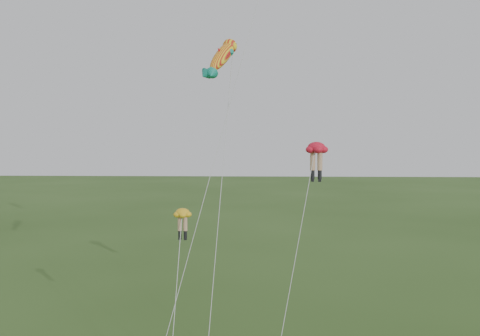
{
  "coord_description": "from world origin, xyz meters",
  "views": [
    {
      "loc": [
        3.04,
        -25.22,
        12.37
      ],
      "look_at": [
        1.68,
        6.0,
        10.66
      ],
      "focal_mm": 40.0,
      "sensor_mm": 36.0,
      "label": 1
    }
  ],
  "objects": [
    {
      "name": "legs_kite_red_mid",
      "position": [
        6.1,
        6.04,
        11.48
      ],
      "size": [
        3.7,
        8.33,
        12.2
      ],
      "rotation": [
        0.0,
        0.0,
        -0.17
      ],
      "color": "red",
      "rests_on": "ground"
    },
    {
      "name": "legs_kite_yellow",
      "position": [
        -0.94,
        0.62,
        8.18
      ],
      "size": [
        1.01,
        3.61,
        8.96
      ],
      "rotation": [
        0.0,
        0.0,
        -0.11
      ],
      "color": "yellow",
      "rests_on": "ground"
    },
    {
      "name": "fish_kite",
      "position": [
        0.72,
        5.46,
        17.02
      ],
      "size": [
        2.17,
        8.72,
        18.47
      ],
      "rotation": [
        0.68,
        0.0,
        -0.47
      ],
      "color": "yellow",
      "rests_on": "ground"
    }
  ]
}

